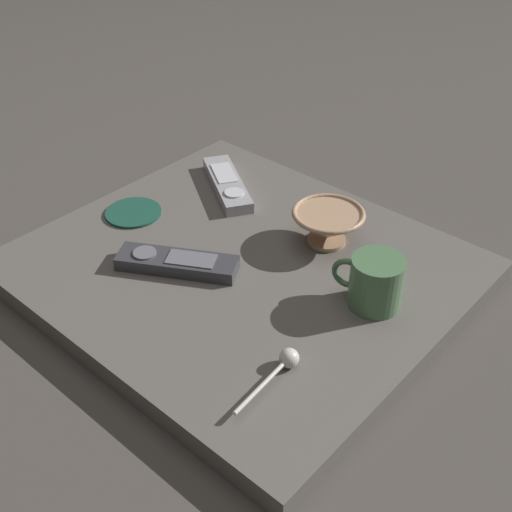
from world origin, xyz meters
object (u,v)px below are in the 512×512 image
drink_coaster (133,213)px  cereal_bowl (328,225)px  tv_remote_near (177,263)px  coffee_mug (375,282)px  tv_remote_far (227,184)px  teaspoon (285,362)px

drink_coaster → cereal_bowl: bearing=-152.9°
tv_remote_near → coffee_mug: bearing=-154.4°
tv_remote_near → tv_remote_far: same height
cereal_bowl → tv_remote_near: 0.26m
tv_remote_near → drink_coaster: (0.18, -0.06, -0.01)m
tv_remote_far → teaspoon: bearing=142.7°
cereal_bowl → coffee_mug: size_ratio=1.13×
cereal_bowl → tv_remote_near: (0.13, 0.22, -0.02)m
coffee_mug → tv_remote_near: bearing=25.6°
tv_remote_near → tv_remote_far: size_ratio=1.01×
cereal_bowl → coffee_mug: coffee_mug is taller
cereal_bowl → tv_remote_far: bearing=-3.6°
tv_remote_far → drink_coaster: size_ratio=1.91×
coffee_mug → teaspoon: (0.01, 0.19, -0.03)m
tv_remote_near → drink_coaster: tv_remote_near is taller
cereal_bowl → drink_coaster: bearing=27.1°
coffee_mug → tv_remote_near: 0.31m
tv_remote_near → teaspoon: bearing=168.1°
cereal_bowl → coffee_mug: bearing=150.4°
cereal_bowl → drink_coaster: cereal_bowl is taller
teaspoon → tv_remote_near: size_ratio=0.67×
teaspoon → tv_remote_far: teaspoon is taller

